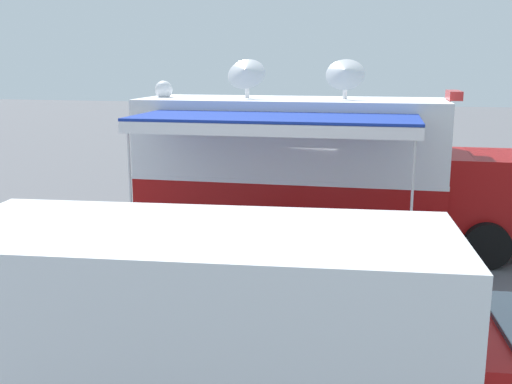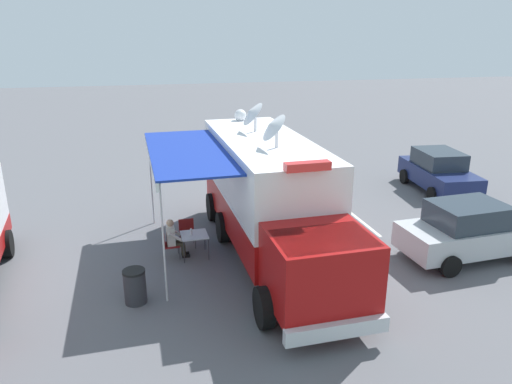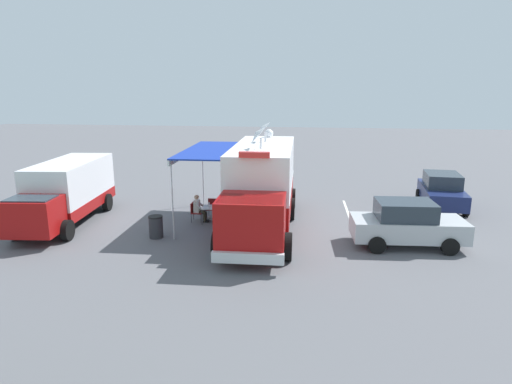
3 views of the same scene
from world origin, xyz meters
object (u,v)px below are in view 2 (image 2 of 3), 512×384
object	(u,v)px
folding_table	(194,236)
folding_chair_at_table	(168,242)
car_behind_truck	(469,231)
command_truck	(270,195)
folding_chair_beside_table	(187,231)
seated_responder	(174,238)
water_bottle	(191,232)
trash_bin	(135,286)
car_far_corner	(439,171)

from	to	relation	value
folding_table	folding_chair_at_table	world-z (taller)	folding_chair_at_table
car_behind_truck	folding_chair_at_table	bearing A→B (deg)	-12.41
command_truck	folding_chair_beside_table	world-z (taller)	command_truck
command_truck	seated_responder	distance (m)	3.19
folding_table	seated_responder	distance (m)	0.62
command_truck	water_bottle	distance (m)	2.63
folding_chair_at_table	folding_chair_beside_table	size ratio (longest dim) A/B	1.00
water_bottle	trash_bin	world-z (taller)	water_bottle
seated_responder	car_far_corner	world-z (taller)	car_far_corner
command_truck	car_far_corner	distance (m)	9.72
water_bottle	seated_responder	distance (m)	0.56
water_bottle	folding_chair_beside_table	distance (m)	0.96
seated_responder	car_behind_truck	world-z (taller)	car_behind_truck
folding_chair_at_table	car_far_corner	world-z (taller)	car_far_corner
command_truck	car_behind_truck	world-z (taller)	command_truck
command_truck	folding_table	size ratio (longest dim) A/B	11.56
water_bottle	car_behind_truck	distance (m)	8.38
folding_chair_at_table	seated_responder	size ratio (longest dim) A/B	0.70
folding_chair_at_table	seated_responder	bearing A→B (deg)	-177.93
trash_bin	car_behind_truck	distance (m)	9.85
folding_chair_beside_table	car_behind_truck	xyz separation A→B (m)	(-8.24, 2.73, 0.37)
folding_chair_beside_table	trash_bin	bearing A→B (deg)	63.33
trash_bin	folding_chair_at_table	bearing A→B (deg)	-111.66
seated_responder	car_far_corner	xyz separation A→B (m)	(-11.48, -3.99, 0.23)
seated_responder	car_behind_truck	bearing A→B (deg)	167.29
command_truck	folding_table	distance (m)	2.63
folding_table	trash_bin	xyz separation A→B (m)	(1.75, 2.32, -0.22)
folding_table	seated_responder	size ratio (longest dim) A/B	0.66
folding_table	car_behind_truck	distance (m)	8.31
car_far_corner	folding_chair_beside_table	bearing A→B (deg)	16.26
command_truck	seated_responder	bearing A→B (deg)	-7.93
folding_chair_at_table	folding_chair_beside_table	xyz separation A→B (m)	(-0.64, -0.78, 0.00)
water_bottle	car_far_corner	world-z (taller)	car_far_corner
folding_chair_at_table	car_far_corner	size ratio (longest dim) A/B	0.20
car_far_corner	command_truck	bearing A→B (deg)	27.06
folding_chair_at_table	trash_bin	size ratio (longest dim) A/B	0.96
water_bottle	car_behind_truck	size ratio (longest dim) A/B	0.05
command_truck	water_bottle	bearing A→B (deg)	-6.61
seated_responder	trash_bin	world-z (taller)	seated_responder
seated_responder	car_far_corner	bearing A→B (deg)	-160.84
water_bottle	folding_chair_at_table	xyz separation A→B (m)	(0.71, -0.12, -0.32)
car_behind_truck	car_far_corner	world-z (taller)	same
trash_bin	car_far_corner	size ratio (longest dim) A/B	0.21
water_bottle	folding_chair_at_table	distance (m)	0.79
water_bottle	car_far_corner	size ratio (longest dim) A/B	0.05
car_far_corner	car_behind_truck	bearing A→B (deg)	64.91
water_bottle	car_far_corner	xyz separation A→B (m)	(-10.97, -4.12, 0.05)
folding_table	trash_bin	distance (m)	2.91
seated_responder	command_truck	bearing A→B (deg)	172.07
folding_table	water_bottle	distance (m)	0.19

